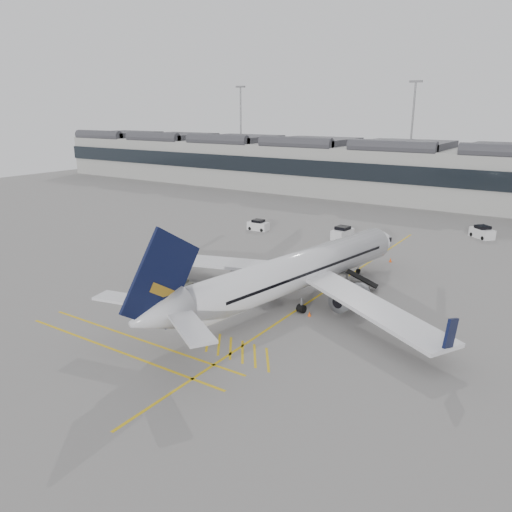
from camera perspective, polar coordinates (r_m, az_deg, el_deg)
The scene contains 18 objects.
ground at distance 52.08m, azimuth -6.72°, elevation -4.92°, with size 220.00×220.00×0.00m, color gray.
terminal at distance 113.98m, azimuth 17.40°, elevation 9.24°, with size 200.00×20.45×12.40m.
light_masts at distance 127.35m, azimuth 18.86°, elevation 13.56°, with size 113.00×0.60×25.45m.
apron_markings at distance 54.91m, azimuth 8.17°, elevation -3.83°, with size 0.25×60.00×0.01m, color gold.
airliner_main at distance 50.37m, azimuth 4.35°, elevation -1.87°, with size 35.59×39.21×10.50m.
belt_loader at distance 55.88m, azimuth 10.87°, elevation -2.99°, with size 4.82×2.05×1.93m.
baggage_cart_a at distance 51.18m, azimuth -2.61°, elevation -4.17°, with size 1.93×1.80×1.62m.
baggage_cart_b at distance 56.84m, azimuth 3.91°, elevation -1.89°, with size 2.19×1.97×1.95m.
baggage_cart_c at distance 56.69m, azimuth -9.42°, elevation -2.13°, with size 2.17×1.93×1.94m.
baggage_cart_d at distance 55.63m, azimuth -1.97°, elevation -2.42°, with size 1.86×1.66×1.68m.
ramp_agent_a at distance 52.79m, azimuth 0.93°, elevation -3.38°, with size 0.71×0.46×1.94m, color #E94D0C.
ramp_agent_b at distance 53.78m, azimuth 2.91°, elevation -3.18°, with size 0.80×0.63×1.66m, color #DA420B.
pushback_tug at distance 54.44m, azimuth -8.49°, elevation -3.37°, with size 2.49×1.66×1.33m.
safety_cone_nose at distance 66.38m, azimuth 15.11°, elevation -0.44°, with size 0.38×0.38×0.53m, color #F24C0A.
safety_cone_engine at distance 47.80m, azimuth 6.13°, elevation -6.59°, with size 0.34×0.34×0.47m, color #F24C0A.
service_van_left at distance 81.16m, azimuth 0.26°, elevation 3.52°, with size 3.42×1.77×1.74m.
service_van_mid at distance 76.58m, azimuth 9.86°, elevation 2.57°, with size 2.36×4.03×1.97m.
service_van_right at distance 83.56m, azimuth 24.43°, elevation 2.47°, with size 4.06×3.84×1.92m.
Camera 1 is at (31.67, -36.83, 18.78)m, focal length 35.00 mm.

